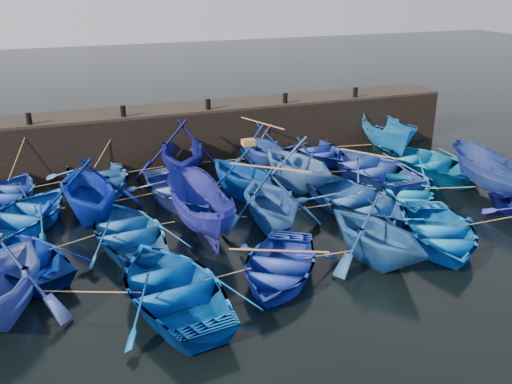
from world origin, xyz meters
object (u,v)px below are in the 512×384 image
object	(u,v)px
boat_8	(180,190)
boat_13	(19,256)
boat_0	(8,193)
wooden_crate	(248,142)

from	to	relation	value
boat_8	boat_13	bearing A→B (deg)	-156.98
boat_0	boat_8	world-z (taller)	boat_8
boat_8	boat_0	bearing A→B (deg)	151.68
boat_0	boat_13	distance (m)	6.10
boat_0	boat_8	size ratio (longest dim) A/B	0.84
boat_0	boat_13	xyz separation A→B (m)	(0.47, -6.08, 0.03)
boat_13	wooden_crate	world-z (taller)	wooden_crate
boat_8	wooden_crate	size ratio (longest dim) A/B	9.95
boat_0	boat_8	distance (m)	6.93
boat_0	boat_13	size ratio (longest dim) A/B	0.94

